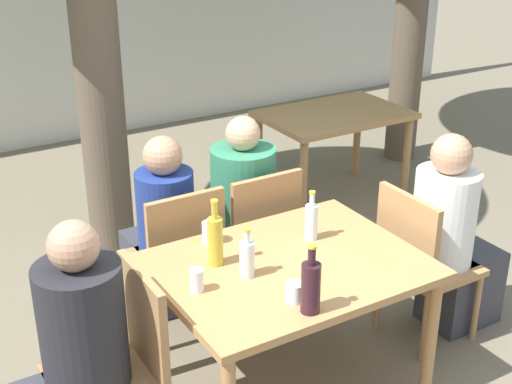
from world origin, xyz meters
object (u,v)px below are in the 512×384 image
(wine_bottle_3, at_px, (311,286))
(water_bottle_2, at_px, (247,258))
(patio_chair_0, at_px, (122,358))
(drinking_glass_0, at_px, (210,232))
(drinking_glass_1, at_px, (197,280))
(oil_cruet_1, at_px, (215,240))
(dining_table_front, at_px, (289,278))
(dining_table_back, at_px, (334,125))
(person_seated_3, at_px, (237,215))
(drinking_glass_2, at_px, (295,292))
(patio_chair_1, at_px, (420,258))
(patio_chair_3, at_px, (256,233))
(patio_chair_2, at_px, (179,254))
(person_seated_0, at_px, (67,371))
(water_bottle_0, at_px, (311,221))
(person_seated_2, at_px, (161,237))
(person_seated_1, at_px, (452,244))

(wine_bottle_3, bearing_deg, water_bottle_2, 101.58)
(patio_chair_0, distance_m, drinking_glass_0, 0.78)
(drinking_glass_1, bearing_deg, patio_chair_0, 179.98)
(oil_cruet_1, bearing_deg, wine_bottle_3, -74.85)
(dining_table_front, bearing_deg, dining_table_back, 48.14)
(person_seated_3, bearing_deg, drinking_glass_2, 71.65)
(patio_chair_1, relative_size, drinking_glass_0, 8.31)
(dining_table_back, distance_m, patio_chair_3, 1.71)
(patio_chair_2, height_order, drinking_glass_0, patio_chair_2)
(patio_chair_1, height_order, person_seated_0, person_seated_0)
(patio_chair_1, bearing_deg, person_seated_0, 90.00)
(patio_chair_3, bearing_deg, drinking_glass_2, 67.73)
(dining_table_front, relative_size, person_seated_0, 1.03)
(water_bottle_0, relative_size, drinking_glass_1, 2.40)
(person_seated_0, height_order, drinking_glass_2, person_seated_0)
(dining_table_front, bearing_deg, drinking_glass_2, -119.21)
(dining_table_back, relative_size, drinking_glass_0, 10.22)
(dining_table_back, xyz_separation_m, person_seated_0, (-2.67, -1.77, -0.09))
(wine_bottle_3, bearing_deg, person_seated_0, 157.66)
(oil_cruet_1, height_order, wine_bottle_3, oil_cruet_1)
(oil_cruet_1, distance_m, drinking_glass_1, 0.26)
(dining_table_front, relative_size, water_bottle_0, 4.75)
(drinking_glass_0, xyz_separation_m, drinking_glass_2, (0.06, -0.66, -0.01))
(person_seated_0, distance_m, drinking_glass_2, 0.99)
(person_seated_3, height_order, wine_bottle_3, person_seated_3)
(person_seated_2, distance_m, oil_cruet_1, 0.85)
(water_bottle_2, relative_size, drinking_glass_0, 2.21)
(patio_chair_3, bearing_deg, person_seated_3, -90.00)
(patio_chair_0, relative_size, patio_chair_1, 1.00)
(water_bottle_0, bearing_deg, patio_chair_2, 130.54)
(person_seated_1, bearing_deg, drinking_glass_1, 90.00)
(patio_chair_1, height_order, wine_bottle_3, wine_bottle_3)
(person_seated_0, bearing_deg, drinking_glass_2, 72.80)
(patio_chair_3, bearing_deg, person_seated_2, -26.10)
(dining_table_back, relative_size, person_seated_3, 0.95)
(patio_chair_3, xyz_separation_m, wine_bottle_3, (-0.39, -1.09, 0.34))
(patio_chair_0, height_order, water_bottle_0, water_bottle_0)
(person_seated_2, distance_m, drinking_glass_0, 0.64)
(wine_bottle_3, height_order, drinking_glass_0, wine_bottle_3)
(patio_chair_1, bearing_deg, water_bottle_2, 89.84)
(dining_table_back, bearing_deg, drinking_glass_0, -142.26)
(patio_chair_1, bearing_deg, oil_cruet_1, 81.57)
(person_seated_3, bearing_deg, drinking_glass_1, 52.24)
(patio_chair_3, xyz_separation_m, drinking_glass_0, (-0.46, -0.33, 0.27))
(dining_table_front, xyz_separation_m, water_bottle_0, (0.23, 0.15, 0.18))
(patio_chair_2, bearing_deg, person_seated_3, -154.72)
(patio_chair_2, bearing_deg, water_bottle_0, 130.54)
(dining_table_front, relative_size, patio_chair_2, 1.37)
(patio_chair_2, distance_m, person_seated_1, 1.50)
(person_seated_0, height_order, water_bottle_0, person_seated_0)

